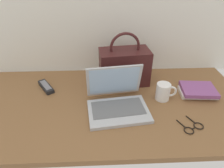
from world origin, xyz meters
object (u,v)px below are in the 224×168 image
object	(u,v)px
remote_control_near	(46,87)
laptop	(117,100)
eyeglasses	(193,128)
book_stack	(198,91)
handbag	(124,66)
coffee_mug	(164,91)

from	to	relation	value
remote_control_near	laptop	bearing A→B (deg)	-25.62
eyeglasses	book_stack	world-z (taller)	book_stack
laptop	handbag	bearing A→B (deg)	76.40
handbag	remote_control_near	bearing A→B (deg)	-174.12
book_stack	handbag	bearing A→B (deg)	160.06
coffee_mug	book_stack	world-z (taller)	coffee_mug
coffee_mug	eyeglasses	bearing A→B (deg)	-70.36
handbag	coffee_mug	bearing A→B (deg)	-42.63
handbag	laptop	bearing A→B (deg)	-103.60
remote_control_near	eyeglasses	distance (m)	0.86
laptop	coffee_mug	bearing A→B (deg)	13.65
eyeglasses	laptop	bearing A→B (deg)	153.67
laptop	coffee_mug	distance (m)	0.27
coffee_mug	book_stack	size ratio (longest dim) A/B	0.54
remote_control_near	handbag	bearing A→B (deg)	5.88
remote_control_near	book_stack	bearing A→B (deg)	-6.48
coffee_mug	remote_control_near	bearing A→B (deg)	168.64
book_stack	coffee_mug	bearing A→B (deg)	-170.65
handbag	book_stack	xyz separation A→B (m)	(0.42, -0.15, -0.09)
eyeglasses	handbag	world-z (taller)	handbag
eyeglasses	book_stack	size ratio (longest dim) A/B	0.61
coffee_mug	remote_control_near	size ratio (longest dim) A/B	0.74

